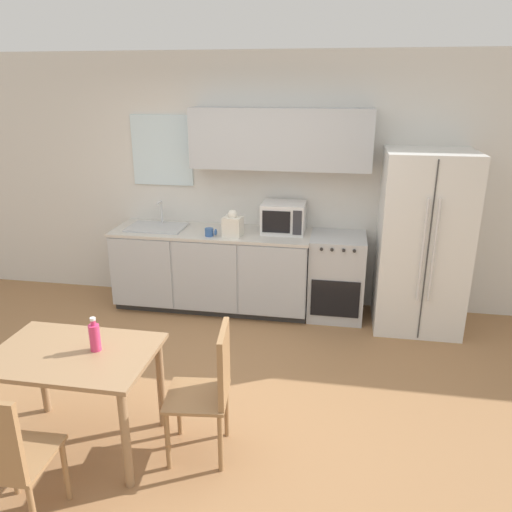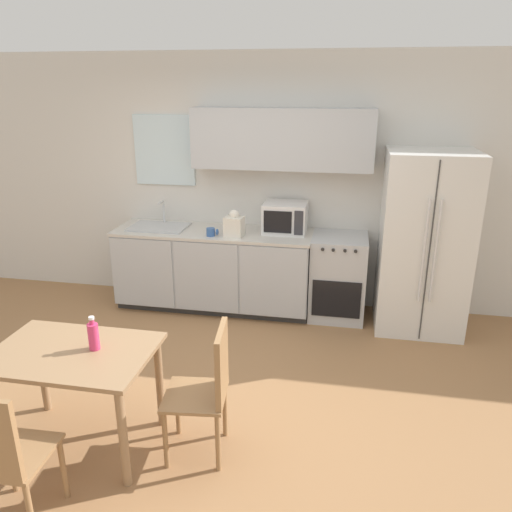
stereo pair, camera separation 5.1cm
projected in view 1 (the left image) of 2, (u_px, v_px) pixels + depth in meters
name	position (u px, v px, depth m)	size (l,w,h in m)	color
ground_plane	(198.00, 397.00, 3.99)	(12.00, 12.00, 0.00)	#9E7047
wall_back	(250.00, 176.00, 5.39)	(12.00, 0.38, 2.70)	silver
kitchen_counter	(213.00, 269.00, 5.47)	(2.13, 0.66, 0.88)	#333333
oven_range	(336.00, 276.00, 5.28)	(0.57, 0.60, 0.89)	#B7BABC
refrigerator	(422.00, 242.00, 4.93)	(0.84, 0.78, 1.79)	silver
kitchen_sink	(157.00, 226.00, 5.43)	(0.61, 0.43, 0.27)	#B7BABC
microwave	(284.00, 217.00, 5.24)	(0.45, 0.39, 0.31)	silver
coffee_mug	(210.00, 232.00, 5.13)	(0.12, 0.09, 0.08)	#335999
grocery_bag_0	(233.00, 225.00, 5.11)	(0.20, 0.18, 0.28)	silver
dining_table	(75.00, 368.00, 3.28)	(1.05, 0.72, 0.73)	#997551
dining_chair_near	(2.00, 455.00, 2.62)	(0.41, 0.41, 0.93)	#997047
dining_chair_side	(211.00, 384.00, 3.23)	(0.44, 0.44, 0.93)	#997047
drink_bottle	(95.00, 337.00, 3.23)	(0.07, 0.07, 0.23)	#DB386B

